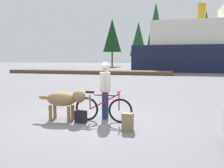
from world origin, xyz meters
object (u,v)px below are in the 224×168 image
handbag_pannier (81,117)px  ferry_boat (223,48)px  bicycle (103,109)px  backpack (128,122)px  person_cyclist (105,85)px  dog (64,99)px

handbag_pannier → ferry_boat: bearing=72.7°
bicycle → backpack: (0.85, -0.68, -0.15)m
person_cyclist → backpack: person_cyclist is taller
dog → handbag_pannier: (0.57, -0.14, -0.45)m
handbag_pannier → ferry_boat: 30.22m
person_cyclist → dog: size_ratio=1.15×
bicycle → ferry_boat: bearing=73.6°
backpack → person_cyclist: bearing=130.3°
backpack → handbag_pannier: 1.49m
handbag_pannier → ferry_boat: size_ratio=0.01×
handbag_pannier → dog: bearing=165.9°
bicycle → handbag_pannier: (-0.57, -0.27, -0.21)m
person_cyclist → handbag_pannier: 1.19m
bicycle → person_cyclist: bearing=95.5°
bicycle → ferry_boat: size_ratio=0.07×
dog → handbag_pannier: dog is taller
backpack → ferry_boat: (7.50, 29.12, 3.01)m
dog → ferry_boat: 30.22m
backpack → ferry_boat: bearing=75.6°
person_cyclist → handbag_pannier: size_ratio=4.94×
person_cyclist → handbag_pannier: (-0.54, -0.64, -0.85)m
ferry_boat → dog: bearing=-108.4°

